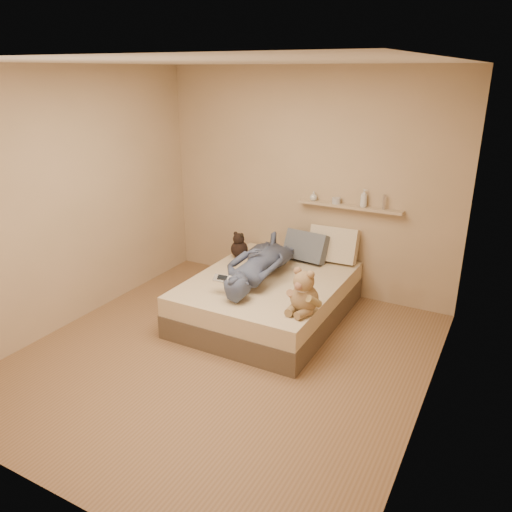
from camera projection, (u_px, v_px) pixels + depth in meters
The scene contains 10 objects.
room at pixel (220, 225), 4.26m from camera, with size 3.80×3.80×3.80m.
bed at pixel (268, 298), 5.40m from camera, with size 1.50×1.90×0.45m.
game_console at pixel (223, 278), 4.90m from camera, with size 0.19×0.10×0.06m.
teddy_bear at pixel (304, 294), 4.53m from camera, with size 0.35×0.35×0.43m.
dark_plush at pixel (239, 246), 5.88m from camera, with size 0.20×0.20×0.31m.
pillow_cream at pixel (333, 245), 5.75m from camera, with size 0.55×0.16×0.40m, color #C2B099.
pillow_grey at pixel (306, 247), 5.77m from camera, with size 0.50×0.14×0.34m, color slate.
person at pixel (260, 262), 5.29m from camera, with size 0.54×1.49×0.36m, color #414C66.
wall_shelf at pixel (349, 207), 5.60m from camera, with size 1.20×0.12×0.03m, color tan.
shelf_bottles at pixel (344, 198), 5.60m from camera, with size 0.89×0.12×0.20m.
Camera 1 is at (2.21, -3.44, 2.54)m, focal length 35.00 mm.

